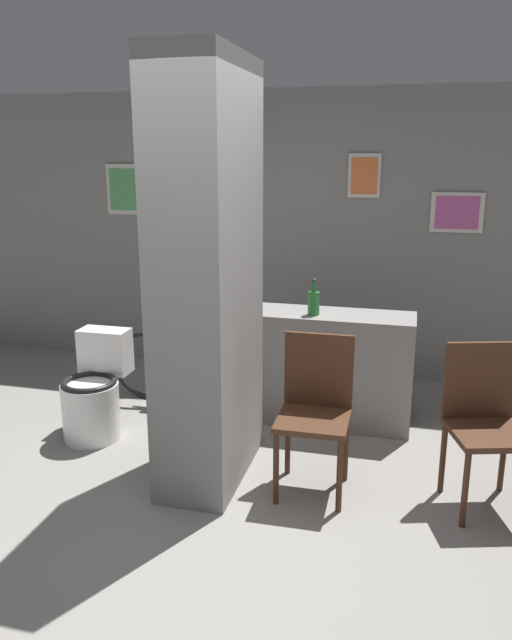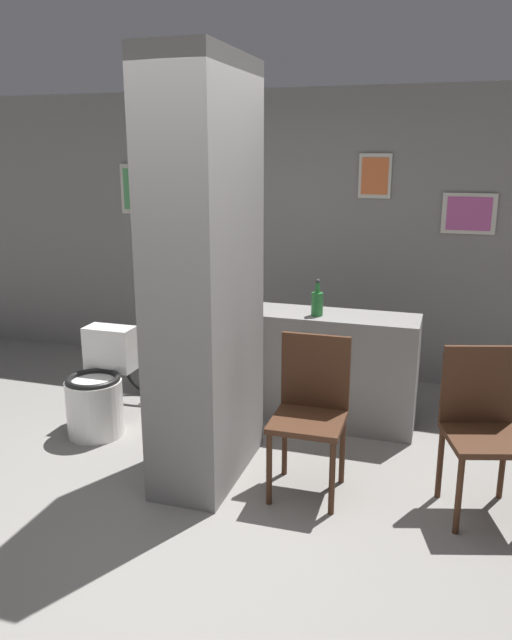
{
  "view_description": "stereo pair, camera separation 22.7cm",
  "coord_description": "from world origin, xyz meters",
  "px_view_note": "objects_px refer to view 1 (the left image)",
  "views": [
    {
      "loc": [
        1.16,
        -3.07,
        2.06
      ],
      "look_at": [
        0.15,
        0.88,
        0.95
      ],
      "focal_mm": 35.0,
      "sensor_mm": 36.0,
      "label": 1
    },
    {
      "loc": [
        1.38,
        -3.01,
        2.06
      ],
      "look_at": [
        0.15,
        0.88,
        0.95
      ],
      "focal_mm": 35.0,
      "sensor_mm": 36.0,
      "label": 2
    }
  ],
  "objects_px": {
    "chair_near_pillar": "(315,405)",
    "chair_by_doorway": "(485,418)",
    "toilet": "(94,395)",
    "bottle_tall": "(314,302)",
    "bicycle": "(206,369)"
  },
  "relations": [
    {
      "from": "toilet",
      "to": "chair_by_doorway",
      "type": "xyz_separation_m",
      "value": [
        2.69,
        -0.26,
        0.23
      ]
    },
    {
      "from": "bicycle",
      "to": "toilet",
      "type": "bearing_deg",
      "value": -129.79
    },
    {
      "from": "toilet",
      "to": "chair_near_pillar",
      "type": "height_order",
      "value": "chair_near_pillar"
    },
    {
      "from": "chair_by_doorway",
      "to": "toilet",
      "type": "bearing_deg",
      "value": 157.77
    },
    {
      "from": "chair_near_pillar",
      "to": "chair_by_doorway",
      "type": "height_order",
      "value": "same"
    },
    {
      "from": "toilet",
      "to": "chair_near_pillar",
      "type": "distance_m",
      "value": 1.74
    },
    {
      "from": "chair_near_pillar",
      "to": "bicycle",
      "type": "height_order",
      "value": "chair_near_pillar"
    },
    {
      "from": "chair_near_pillar",
      "to": "chair_by_doorway",
      "type": "distance_m",
      "value": 1.0
    },
    {
      "from": "toilet",
      "to": "chair_by_doorway",
      "type": "distance_m",
      "value": 2.71
    },
    {
      "from": "chair_by_doorway",
      "to": "bicycle",
      "type": "distance_m",
      "value": 2.32
    },
    {
      "from": "chair_by_doorway",
      "to": "bicycle",
      "type": "height_order",
      "value": "chair_by_doorway"
    },
    {
      "from": "chair_near_pillar",
      "to": "bicycle",
      "type": "relative_size",
      "value": 0.59
    },
    {
      "from": "bicycle",
      "to": "chair_near_pillar",
      "type": "bearing_deg",
      "value": -44.6
    },
    {
      "from": "chair_by_doorway",
      "to": "bottle_tall",
      "type": "xyz_separation_m",
      "value": [
        -1.17,
        0.88,
        0.43
      ]
    },
    {
      "from": "toilet",
      "to": "chair_by_doorway",
      "type": "bearing_deg",
      "value": -5.58
    }
  ]
}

